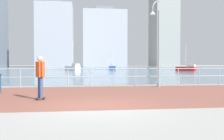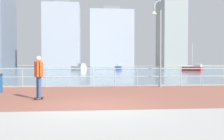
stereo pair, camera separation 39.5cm
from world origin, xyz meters
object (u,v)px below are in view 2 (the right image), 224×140
(sailboat_teal, at_px, (79,68))
(sailboat_yellow, at_px, (193,68))
(skateboarder, at_px, (39,73))
(sailboat_white, at_px, (118,67))
(lamppost, at_px, (158,39))

(sailboat_teal, bearing_deg, sailboat_yellow, -14.56)
(skateboarder, relative_size, sailboat_yellow, 0.34)
(sailboat_yellow, bearing_deg, sailboat_teal, 165.44)
(skateboarder, relative_size, sailboat_white, 0.32)
(sailboat_teal, distance_m, sailboat_yellow, 21.69)
(skateboarder, distance_m, sailboat_yellow, 39.00)
(sailboat_white, bearing_deg, skateboarder, -100.83)
(sailboat_yellow, bearing_deg, skateboarder, -122.03)
(lamppost, bearing_deg, sailboat_teal, 100.70)
(sailboat_teal, xyz_separation_m, sailboat_yellow, (20.99, -5.45, -0.06))
(lamppost, distance_m, skateboarder, 7.82)
(lamppost, xyz_separation_m, sailboat_white, (1.81, 36.90, -2.39))
(lamppost, relative_size, sailboat_teal, 0.92)
(sailboat_teal, relative_size, sailboat_white, 1.06)
(skateboarder, height_order, sailboat_white, sailboat_white)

